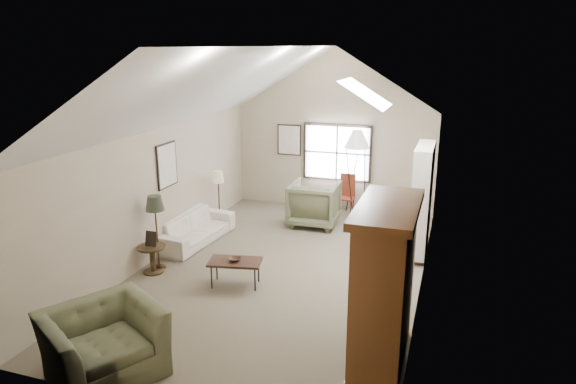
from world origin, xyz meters
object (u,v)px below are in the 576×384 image
(side_table, at_px, (153,259))
(armchair_near, at_px, (103,343))
(coffee_table, at_px, (235,273))
(armchair_far, at_px, (314,204))
(sofa, at_px, (195,228))
(armoire, at_px, (384,290))
(side_chair, at_px, (346,195))

(side_table, bearing_deg, armchair_near, -68.55)
(armchair_near, relative_size, side_table, 2.61)
(coffee_table, distance_m, side_table, 1.65)
(armchair_far, xyz_separation_m, coffee_table, (-0.45, -3.45, -0.28))
(sofa, relative_size, armchair_near, 1.53)
(armoire, height_order, coffee_table, armoire)
(armoire, relative_size, armchair_near, 1.63)
(sofa, distance_m, side_chair, 3.89)
(armoire, bearing_deg, armchair_near, -159.31)
(side_chair, bearing_deg, armchair_near, -101.06)
(armoire, bearing_deg, side_chair, 106.20)
(armchair_near, xyz_separation_m, armchair_far, (1.00, 6.26, 0.07))
(coffee_table, bearing_deg, armchair_far, 82.49)
(armchair_far, bearing_deg, side_table, 56.61)
(sofa, distance_m, side_table, 1.60)
(armoire, distance_m, armchair_far, 5.54)
(coffee_table, bearing_deg, sofa, 135.76)
(sofa, height_order, side_chair, side_chair)
(armchair_near, bearing_deg, side_table, 52.11)
(armchair_near, distance_m, side_chair, 7.43)
(armoire, bearing_deg, armchair_far, 114.41)
(armchair_far, height_order, side_chair, armchair_far)
(side_chair, bearing_deg, armoire, -73.05)
(coffee_table, distance_m, side_chair, 4.58)
(armchair_far, distance_m, side_chair, 1.14)
(armoire, xyz_separation_m, armchair_far, (-2.28, 5.02, -0.59))
(side_chair, bearing_deg, armchair_far, -116.54)
(armoire, distance_m, armchair_near, 3.56)
(sofa, xyz_separation_m, side_chair, (2.63, 2.86, 0.19))
(armoire, xyz_separation_m, armchair_near, (-3.27, -1.24, -0.66))
(armchair_far, bearing_deg, armoire, 112.42)
(side_table, bearing_deg, sofa, 90.00)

